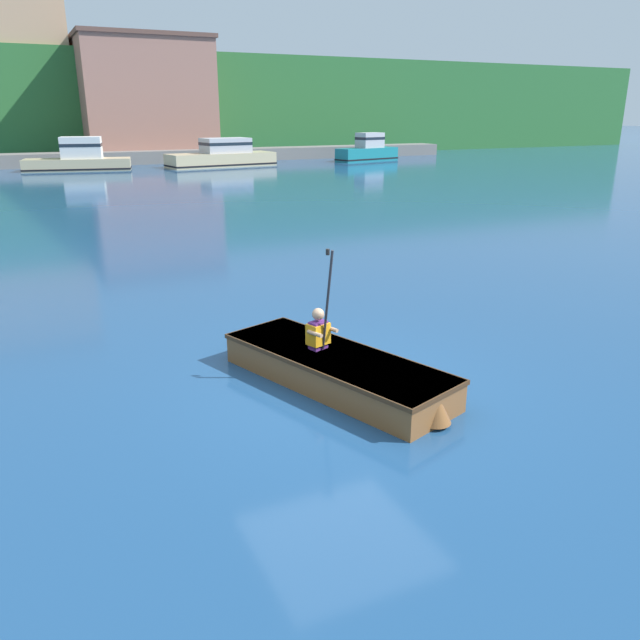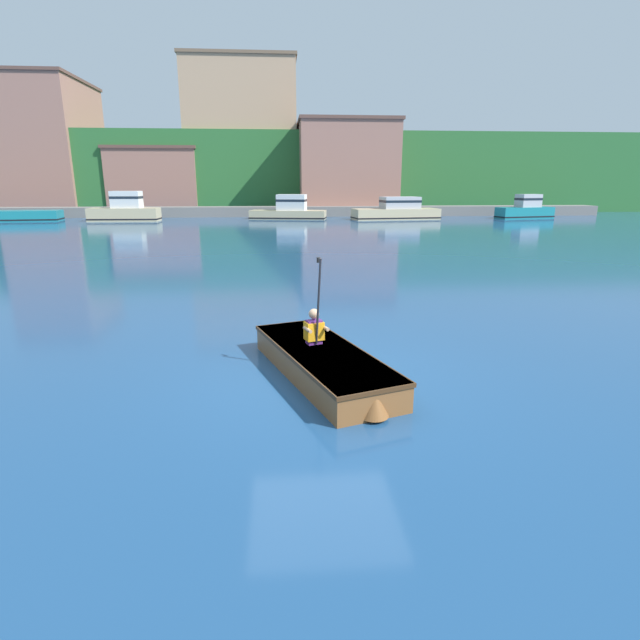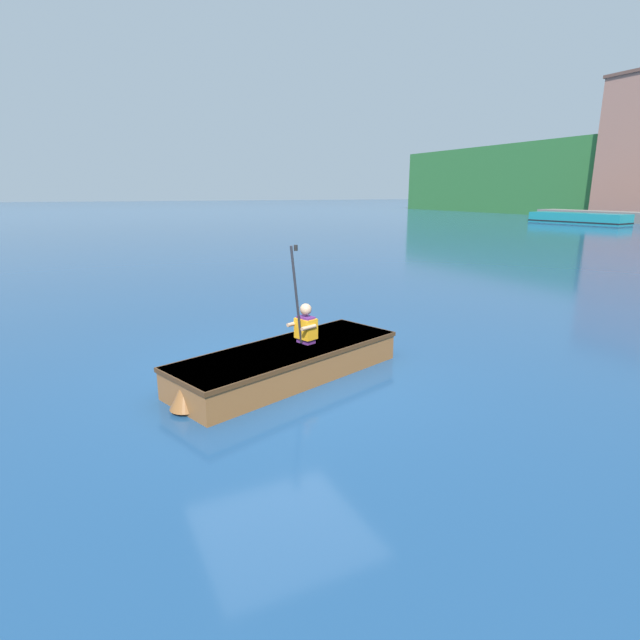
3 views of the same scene
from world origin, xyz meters
name	(u,v)px [view 1 (image 1 of 3)]	position (x,y,z in m)	size (l,w,h in m)	color
ground_plane	(342,388)	(0.00, 0.00, 0.00)	(300.00, 300.00, 0.00)	navy
shoreline_ridge	(50,106)	(0.00, 55.58, 4.10)	(120.00, 20.00, 8.19)	#2D6B33
waterfront_tower_far	(141,99)	(6.30, 47.01, 4.54)	(9.84, 11.37, 9.06)	#9E6B5B
marina_dock	(70,159)	(0.00, 41.03, 0.45)	(60.35, 2.40, 0.90)	slate
moored_boat_dock_west_end	(223,156)	(9.51, 36.12, 0.71)	(7.68, 3.36, 1.89)	#CCB789
moored_boat_dock_west_inner	(368,151)	(21.12, 36.23, 0.75)	(5.48, 2.72, 2.09)	#197A84
moored_boat_dock_east_inner	(79,159)	(0.25, 36.95, 0.73)	(6.82, 3.27, 2.09)	#CCB789
rowboat_foreground	(338,369)	(0.00, 0.11, 0.25)	(2.23, 3.68, 0.43)	brown
person_paddler	(319,330)	(-0.13, 0.47, 0.71)	(0.42, 0.42, 1.44)	#592672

